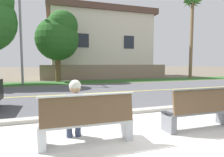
# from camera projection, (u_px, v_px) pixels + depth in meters

# --- Properties ---
(ground_plane) EXTENTS (140.00, 140.00, 0.00)m
(ground_plane) POSITION_uv_depth(u_px,v_px,m) (86.00, 90.00, 11.10)
(ground_plane) COLOR #665B4C
(sidewalk_pavement) EXTENTS (44.00, 3.60, 0.01)m
(sidewalk_pavement) POSITION_uv_depth(u_px,v_px,m) (153.00, 138.00, 3.90)
(sidewalk_pavement) COLOR beige
(sidewalk_pavement) RESTS_ON ground_plane
(curb_edge) EXTENTS (44.00, 0.30, 0.11)m
(curb_edge) POSITION_uv_depth(u_px,v_px,m) (120.00, 113.00, 5.74)
(curb_edge) COLOR #ADA89E
(curb_edge) RESTS_ON ground_plane
(street_asphalt) EXTENTS (52.00, 8.00, 0.01)m
(street_asphalt) POSITION_uv_depth(u_px,v_px,m) (92.00, 93.00, 9.68)
(street_asphalt) COLOR #515156
(street_asphalt) RESTS_ON ground_plane
(road_centre_line) EXTENTS (48.00, 0.14, 0.01)m
(road_centre_line) POSITION_uv_depth(u_px,v_px,m) (92.00, 93.00, 9.68)
(road_centre_line) COLOR #E0CC4C
(road_centre_line) RESTS_ON ground_plane
(far_verge_grass) EXTENTS (48.00, 2.80, 0.02)m
(far_verge_grass) POSITION_uv_depth(u_px,v_px,m) (77.00, 82.00, 15.29)
(far_verge_grass) COLOR #2D6026
(far_verge_grass) RESTS_ON ground_plane
(bench_left) EXTENTS (1.78, 0.48, 1.01)m
(bench_left) POSITION_uv_depth(u_px,v_px,m) (88.00, 122.00, 3.57)
(bench_left) COLOR silver
(bench_left) RESTS_ON ground_plane
(bench_right) EXTENTS (1.78, 0.48, 1.01)m
(bench_right) POSITION_uv_depth(u_px,v_px,m) (201.00, 111.00, 4.40)
(bench_right) COLOR slate
(bench_right) RESTS_ON ground_plane
(seated_person_grey) EXTENTS (0.52, 0.68, 1.25)m
(seated_person_grey) POSITION_uv_depth(u_px,v_px,m) (75.00, 109.00, 3.65)
(seated_person_grey) COLOR #333D56
(seated_person_grey) RESTS_ON ground_plane
(streetlamp) EXTENTS (0.24, 2.10, 7.54)m
(streetlamp) POSITION_uv_depth(u_px,v_px,m) (21.00, 25.00, 13.52)
(streetlamp) COLOR gray
(streetlamp) RESTS_ON ground_plane
(shade_tree_centre) EXTENTS (3.57, 3.57, 5.90)m
(shade_tree_centre) POSITION_uv_depth(u_px,v_px,m) (59.00, 36.00, 15.62)
(shade_tree_centre) COLOR brown
(shade_tree_centre) RESTS_ON ground_plane
(palm_tree_short) EXTENTS (2.09, 1.98, 8.36)m
(palm_tree_short) POSITION_uv_depth(u_px,v_px,m) (192.00, 12.00, 18.90)
(palm_tree_short) COLOR brown
(palm_tree_short) RESTS_ON ground_plane
(garden_wall) EXTENTS (13.00, 0.36, 1.40)m
(garden_wall) POSITION_uv_depth(u_px,v_px,m) (108.00, 72.00, 18.97)
(garden_wall) COLOR gray
(garden_wall) RESTS_ON ground_plane
(house_across_street) EXTENTS (11.39, 6.91, 7.37)m
(house_across_street) POSITION_uv_depth(u_px,v_px,m) (99.00, 44.00, 21.70)
(house_across_street) COLOR beige
(house_across_street) RESTS_ON ground_plane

